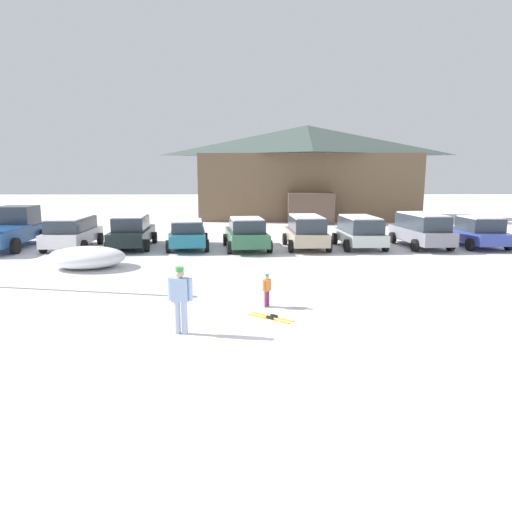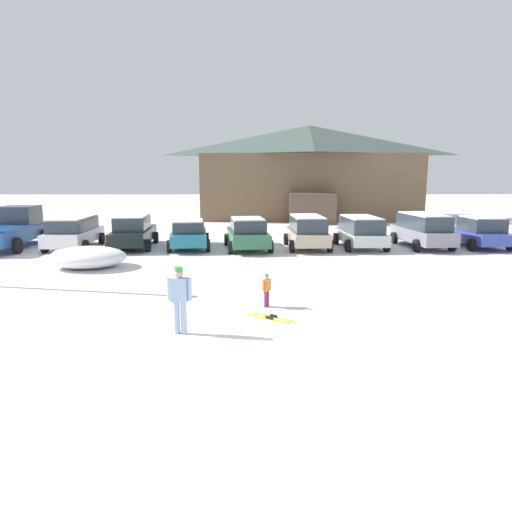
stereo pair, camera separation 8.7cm
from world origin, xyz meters
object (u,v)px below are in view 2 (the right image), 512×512
Objects in this scene: parked_blue_hatchback at (480,232)px; skier_child_in_orange_jacket at (267,288)px; parked_beige_suv at (307,231)px; skier_adult_in_blue_parka at (179,296)px; pair_of_skis at (270,318)px; plowed_snow_pile at (88,257)px; ski_lodge at (308,171)px; parked_green_coupe at (248,233)px; parked_black_sedan at (133,231)px; parked_silver_wagon at (361,231)px; parked_white_suv at (74,231)px; parked_teal_hatchback at (189,234)px; parked_grey_wagon at (423,229)px; pickup_truck at (12,229)px.

skier_child_in_orange_jacket is at bearing -136.65° from parked_blue_hatchback.
parked_beige_suv reaches higher than skier_adult_in_blue_parka.
pair_of_skis is 0.39× the size of plowed_snow_pile.
parked_beige_suv is (-2.13, -17.68, -3.18)m from ski_lodge.
parked_green_coupe is 4.71× the size of skier_child_in_orange_jacket.
parked_black_sedan is 1.13× the size of parked_silver_wagon.
parked_beige_suv reaches higher than parked_black_sedan.
ski_lodge is 4.55× the size of parked_blue_hatchback.
ski_lodge is at bearing 62.20° from plowed_snow_pile.
ski_lodge is 15.40× the size of pair_of_skis.
parked_beige_suv is 1.00× the size of parked_blue_hatchback.
parked_green_coupe reaches higher than pair_of_skis.
parked_green_coupe is 1.10× the size of parked_beige_suv.
parked_black_sedan is at bearing 83.83° from plowed_snow_pile.
skier_adult_in_blue_parka reaches higher than skier_child_in_orange_jacket.
parked_white_suv is 5.65m from plowed_snow_pile.
parked_black_sedan is 3.01m from parked_teal_hatchback.
parked_green_coupe is at bearing 83.20° from skier_adult_in_blue_parka.
parked_silver_wagon is (15.11, 0.03, 0.00)m from parked_white_suv.
parked_green_coupe is (3.09, -0.29, 0.05)m from parked_teal_hatchback.
parked_grey_wagon is at bearing -0.09° from parked_black_sedan.
parked_blue_hatchback is (3.05, -0.02, -0.13)m from parked_grey_wagon.
parked_grey_wagon is at bearing 3.39° from parked_green_coupe.
parked_blue_hatchback is at bearing 15.39° from plowed_snow_pile.
skier_child_in_orange_jacket is (6.74, -11.11, -0.30)m from parked_black_sedan.
parked_white_suv is at bearing -5.59° from pickup_truck.
parked_green_coupe is (9.13, -0.34, -0.07)m from parked_white_suv.
parked_grey_wagon reaches higher than parked_teal_hatchback.
skier_adult_in_blue_parka is (7.61, -13.15, 0.05)m from parked_white_suv.
ski_lodge is 31.59m from skier_adult_in_blue_parka.
parked_blue_hatchback is at bearing -0.15° from parked_black_sedan.
parked_beige_suv reaches higher than pair_of_skis.
parked_grey_wagon is 2.84× the size of skier_adult_in_blue_parka.
skier_child_in_orange_jacket is at bearing 46.03° from skier_adult_in_blue_parka.
ski_lodge is at bearing 83.12° from parked_beige_suv.
ski_lodge is 11.51× the size of skier_adult_in_blue_parka.
parked_white_suv is 4.75× the size of skier_child_in_orange_jacket.
pair_of_skis is at bearing -113.62° from parked_silver_wagon.
parked_silver_wagon is at bearing -0.97° from parked_black_sedan.
ski_lodge is 18.07m from parked_grey_wagon.
ski_lodge is 19.04m from parked_blue_hatchback.
parked_white_suv is 15.19m from skier_adult_in_blue_parka.
skier_child_in_orange_jacket is (0.66, -10.54, -0.27)m from parked_green_coupe.
parked_green_coupe reaches higher than parked_teal_hatchback.
plowed_snow_pile is at bearing -158.07° from parked_silver_wagon.
parked_grey_wagon is at bearing 0.65° from parked_white_suv.
parked_beige_suv is at bearing -2.33° from parked_black_sedan.
parked_black_sedan is at bearing 177.67° from parked_beige_suv.
parked_silver_wagon reaches higher than parked_teal_hatchback.
parked_white_suv is 3.06m from parked_black_sedan.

